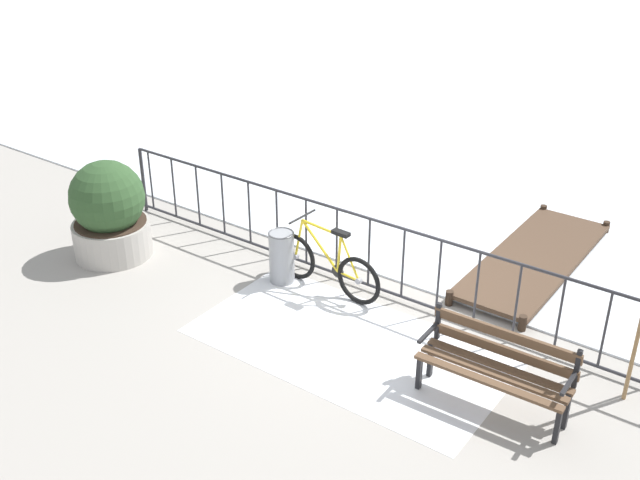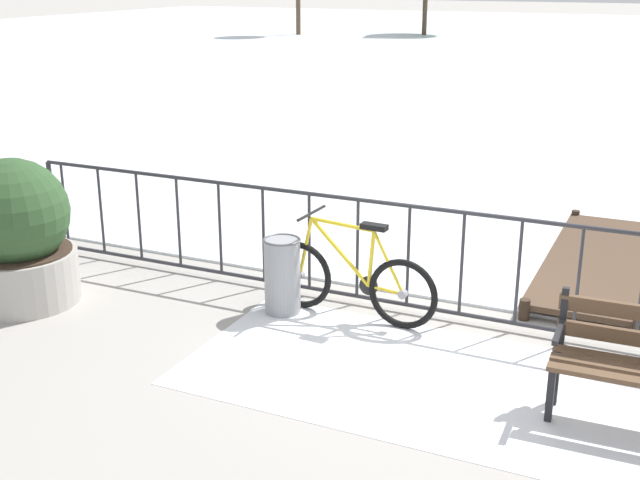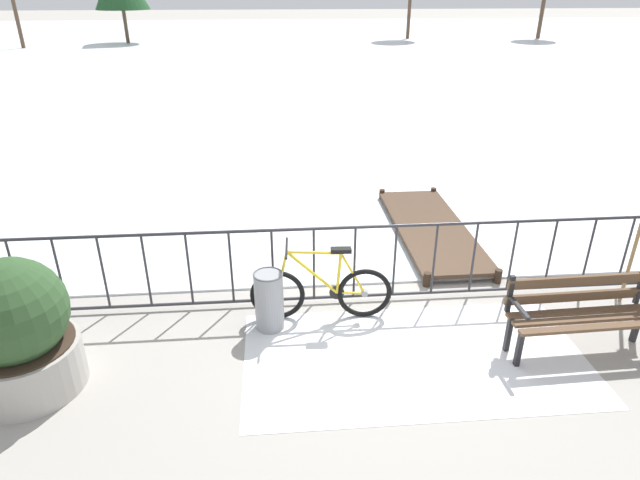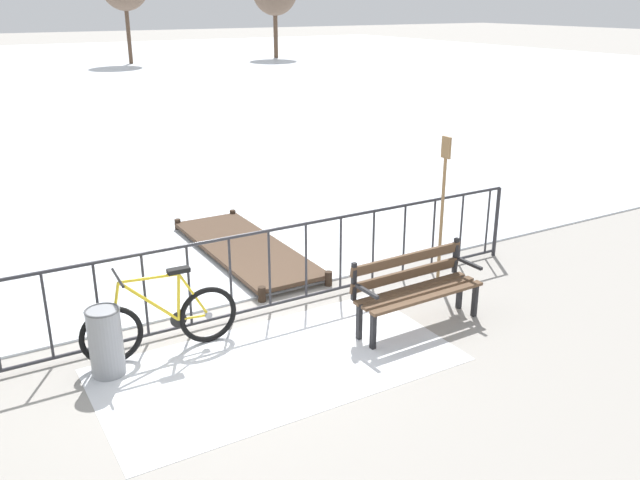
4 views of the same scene
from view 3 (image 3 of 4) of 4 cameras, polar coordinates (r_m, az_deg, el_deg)
ground_plane at (r=7.02m, az=5.62°, el=-6.40°), size 160.00×160.00×0.00m
frozen_pond at (r=34.45m, az=-3.12°, el=19.58°), size 80.00×56.00×0.03m
snow_patch at (r=6.11m, az=10.03°, el=-12.17°), size 3.73×1.95×0.01m
railing_fence at (r=6.74m, az=5.83°, el=-2.37°), size 9.06×0.06×1.07m
bicycle_near_railing at (r=6.47m, az=0.15°, el=-5.49°), size 1.71×0.52×0.97m
park_bench at (r=6.53m, az=25.95°, el=-6.61°), size 1.61×0.52×0.89m
planter_with_shrub at (r=6.03m, az=-29.57°, el=-8.40°), size 1.10×1.10×1.42m
trash_bin at (r=6.32m, az=-5.43°, el=-6.39°), size 0.35×0.35×0.73m
wooden_dock at (r=8.88m, az=11.69°, el=1.27°), size 1.10×3.30×0.20m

